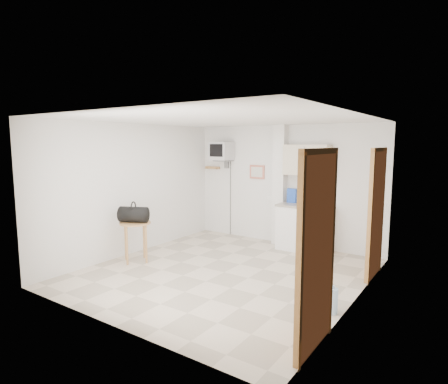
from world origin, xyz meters
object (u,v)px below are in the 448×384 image
Objects in this scene: crt_television at (222,152)px; round_table at (135,229)px; duffel_bag at (134,214)px; water_bottle at (333,301)px.

crt_television reaches higher than round_table.
crt_television is at bearing 60.56° from duffel_bag.
duffel_bag is at bearing -95.14° from crt_television.
duffel_bag is (-0.02, -0.01, 0.26)m from round_table.
duffel_bag is 1.56× the size of water_bottle.
crt_television is at bearing 143.94° from water_bottle.
round_table is at bearing -94.70° from crt_television.
crt_television is at bearing 85.30° from round_table.
duffel_bag is at bearing 179.24° from water_bottle.
duffel_bag reaches higher than water_bottle.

